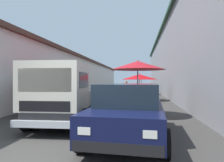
# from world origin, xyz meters

# --- Properties ---
(ground) EXTENTS (90.00, 90.00, 0.00)m
(ground) POSITION_xyz_m (13.50, 0.00, 0.00)
(ground) COLOR #3D3A38
(building_left_whitewash) EXTENTS (49.80, 7.50, 3.98)m
(building_left_whitewash) POSITION_xyz_m (15.75, 7.49, 2.00)
(building_left_whitewash) COLOR silver
(building_left_whitewash) RESTS_ON ground
(building_right_concrete) EXTENTS (49.80, 7.50, 6.93)m
(building_right_concrete) POSITION_xyz_m (15.75, -7.49, 3.47)
(building_right_concrete) COLOR gray
(building_right_concrete) RESTS_ON ground
(fruit_stall_near_right) EXTENTS (2.67, 2.67, 2.25)m
(fruit_stall_near_right) POSITION_xyz_m (5.75, 2.41, 1.77)
(fruit_stall_near_right) COLOR #9E9EA3
(fruit_stall_near_right) RESTS_ON ground
(fruit_stall_mid_lane) EXTENTS (2.32, 2.32, 2.45)m
(fruit_stall_mid_lane) POSITION_xyz_m (5.26, -1.65, 1.89)
(fruit_stall_mid_lane) COLOR #9E9EA3
(fruit_stall_mid_lane) RESTS_ON ground
(fruit_stall_far_left) EXTENTS (2.77, 2.77, 2.11)m
(fruit_stall_far_left) POSITION_xyz_m (12.25, -1.71, 1.66)
(fruit_stall_far_left) COLOR #9E9EA3
(fruit_stall_far_left) RESTS_ON ground
(fruit_stall_near_left) EXTENTS (2.26, 2.26, 2.23)m
(fruit_stall_near_left) POSITION_xyz_m (19.16, -1.88, 1.63)
(fruit_stall_near_left) COLOR #9E9EA3
(fruit_stall_near_left) RESTS_ON ground
(fruit_stall_far_right) EXTENTS (2.11, 2.11, 2.35)m
(fruit_stall_far_right) POSITION_xyz_m (8.13, 2.68, 1.75)
(fruit_stall_far_right) COLOR #9E9EA3
(fruit_stall_far_right) RESTS_ON ground
(hatchback_car) EXTENTS (4.01, 2.13, 1.45)m
(hatchback_car) POSITION_xyz_m (2.13, -1.45, 0.74)
(hatchback_car) COLOR #0F1438
(hatchback_car) RESTS_ON ground
(delivery_truck) EXTENTS (4.98, 2.12, 2.08)m
(delivery_truck) POSITION_xyz_m (3.11, 0.83, 1.04)
(delivery_truck) COLOR black
(delivery_truck) RESTS_ON ground
(vendor_by_crates) EXTENTS (0.22, 0.65, 1.62)m
(vendor_by_crates) POSITION_xyz_m (12.73, 2.97, 0.93)
(vendor_by_crates) COLOR #232328
(vendor_by_crates) RESTS_ON ground
(vendor_in_shade) EXTENTS (0.37, 0.56, 1.52)m
(vendor_in_shade) POSITION_xyz_m (11.38, -0.71, 0.87)
(vendor_in_shade) COLOR #665B4C
(vendor_in_shade) RESTS_ON ground
(parked_scooter) EXTENTS (1.66, 0.59, 1.14)m
(parked_scooter) POSITION_xyz_m (13.44, 3.29, 0.45)
(parked_scooter) COLOR black
(parked_scooter) RESTS_ON ground
(plastic_stool) EXTENTS (0.30, 0.30, 0.43)m
(plastic_stool) POSITION_xyz_m (4.47, 2.92, 0.33)
(plastic_stool) COLOR #194CB2
(plastic_stool) RESTS_ON ground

